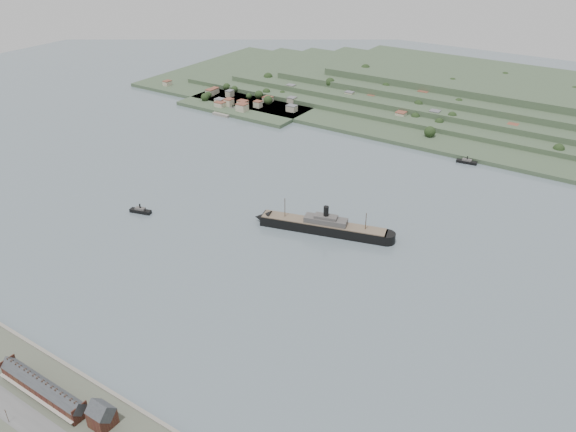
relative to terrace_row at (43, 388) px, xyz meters
The scene contains 8 objects.
ground 168.46m from the terrace_row, 86.59° to the left, with size 1400.00×1400.00×0.00m, color slate.
terrace_row is the anchor object (origin of this frame).
gabled_building 37.74m from the terrace_row, ahead, with size 10.40×10.18×14.09m.
far_peninsula 562.42m from the terrace_row, 86.14° to the left, with size 760.00×309.00×30.00m.
steamship 212.93m from the terrace_row, 82.03° to the left, with size 104.07×38.62×25.45m.
tugboat 188.04m from the terrace_row, 122.48° to the left, with size 17.81×9.04×7.75m.
ferry_west 438.72m from the terrace_row, 116.38° to the left, with size 19.51×12.39×7.12m.
ferry_east 401.19m from the terrace_row, 78.44° to the left, with size 19.11×7.55×6.97m.
Camera 1 is at (195.52, -265.91, 209.59)m, focal length 35.00 mm.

